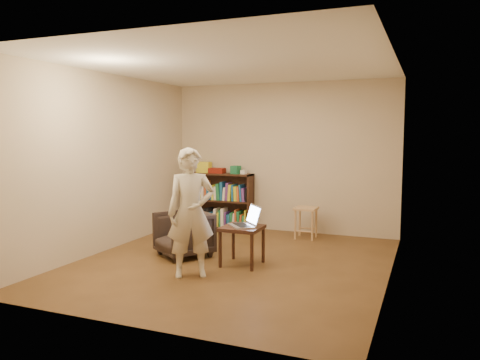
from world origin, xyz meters
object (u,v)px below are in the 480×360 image
at_px(armchair, 184,234).
at_px(person, 191,213).
at_px(stool, 306,213).
at_px(bookshelf, 221,204).
at_px(side_table, 242,233).
at_px(laptop, 246,222).

xyz_separation_m(armchair, person, (0.54, -0.79, 0.46)).
height_order(armchair, person, person).
distance_m(stool, armchair, 2.18).
height_order(bookshelf, armchair, bookshelf).
relative_size(armchair, person, 0.44).
xyz_separation_m(stool, person, (-0.78, -2.52, 0.36)).
bearing_deg(armchair, person, -20.98).
distance_m(bookshelf, person, 2.97).
bearing_deg(side_table, person, -119.53).
bearing_deg(laptop, armchair, -136.07).
distance_m(laptop, person, 0.86).
xyz_separation_m(armchair, laptop, (0.97, -0.07, 0.26)).
relative_size(bookshelf, stool, 2.32).
xyz_separation_m(stool, armchair, (-1.32, -1.73, -0.10)).
height_order(stool, laptop, laptop).
bearing_deg(laptop, stool, 127.07).
height_order(laptop, person, person).
bearing_deg(armchair, side_table, 28.30).
height_order(bookshelf, stool, bookshelf).
distance_m(armchair, side_table, 0.94).
height_order(armchair, side_table, armchair).
xyz_separation_m(bookshelf, person, (0.88, -2.82, 0.34)).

